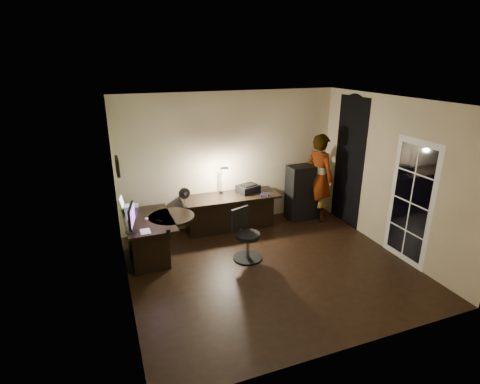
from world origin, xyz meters
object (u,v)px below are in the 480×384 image
object	(u,v)px
desk_left	(150,239)
monitor	(131,223)
person	(319,178)
desk_right	(231,213)
office_chair	(248,235)
cabinet	(305,192)

from	to	relation	value
desk_left	monitor	world-z (taller)	monitor
person	desk_left	bearing A→B (deg)	81.22
person	monitor	bearing A→B (deg)	86.37
desk_left	desk_right	distance (m)	1.78
office_chair	person	xyz separation A→B (m)	(2.04, 1.08, 0.48)
desk_left	monitor	distance (m)	0.72
person	cabinet	bearing A→B (deg)	42.16
cabinet	desk_left	bearing A→B (deg)	-170.22
desk_left	person	xyz separation A→B (m)	(3.60, 0.45, 0.56)
desk_right	office_chair	world-z (taller)	office_chair
desk_right	person	size ratio (longest dim) A/B	1.04
monitor	office_chair	world-z (taller)	monitor
desk_left	cabinet	xyz separation A→B (m)	(3.36, 0.60, 0.22)
cabinet	person	bearing A→B (deg)	-32.20
desk_right	cabinet	world-z (taller)	cabinet
desk_left	office_chair	xyz separation A→B (m)	(1.55, -0.63, 0.08)
monitor	person	distance (m)	4.00
cabinet	monitor	xyz separation A→B (m)	(-3.67, -1.00, 0.29)
desk_right	person	distance (m)	2.01
desk_right	cabinet	bearing A→B (deg)	1.75
office_chair	monitor	bearing A→B (deg)	152.67
desk_right	desk_left	bearing A→B (deg)	-158.81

